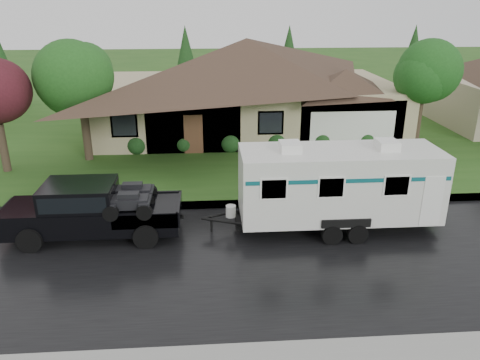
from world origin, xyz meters
TOP-DOWN VIEW (x-y plane):
  - ground at (0.00, 0.00)m, footprint 140.00×140.00m
  - road at (0.00, -2.00)m, footprint 140.00×8.00m
  - curb at (0.00, 2.25)m, footprint 140.00×0.50m
  - lawn at (0.00, 15.00)m, footprint 140.00×26.00m
  - house_main at (2.29, 13.84)m, footprint 19.44×10.80m
  - tree_left_green at (-6.66, 8.34)m, footprint 3.70×3.70m
  - tree_right_green at (11.27, 9.60)m, footprint 3.50×3.50m
  - shrub_row at (2.00, 9.30)m, footprint 13.60×1.00m
  - pickup_truck at (-4.67, -0.02)m, footprint 6.02×2.29m
  - travel_trailer at (4.14, -0.02)m, footprint 7.42×2.61m

SIDE VIEW (x-z plane):
  - ground at x=0.00m, z-range 0.00..0.00m
  - road at x=0.00m, z-range 0.00..0.01m
  - curb at x=0.00m, z-range 0.00..0.15m
  - lawn at x=0.00m, z-range 0.00..0.15m
  - shrub_row at x=2.00m, z-range 0.15..1.15m
  - pickup_truck at x=-4.67m, z-range 0.07..2.08m
  - travel_trailer at x=4.14m, z-range 0.10..3.43m
  - house_main at x=2.29m, z-range 0.14..7.04m
  - tree_right_green at x=11.27m, z-range 1.27..7.06m
  - tree_left_green at x=-6.66m, z-range 1.34..7.46m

